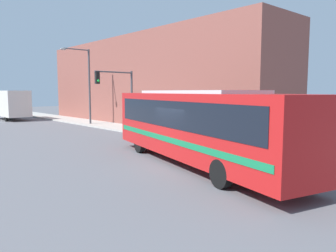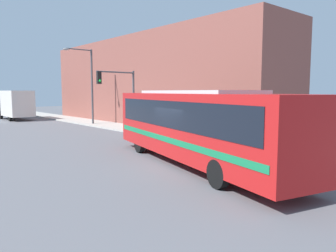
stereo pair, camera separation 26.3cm
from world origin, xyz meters
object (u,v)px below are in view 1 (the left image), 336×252
object	(u,v)px
city_bus	(196,122)
parking_meter	(143,121)
fire_hydrant	(204,136)
street_lamp	(86,79)
traffic_light_pole	(119,89)
delivery_truck	(12,104)
pedestrian_near_corner	(183,123)

from	to	relation	value
city_bus	parking_meter	world-z (taller)	city_bus
city_bus	parking_meter	bearing A→B (deg)	79.71
city_bus	parking_meter	size ratio (longest dim) A/B	10.18
fire_hydrant	street_lamp	bearing A→B (deg)	90.54
traffic_light_pole	parking_meter	distance (m)	3.09
delivery_truck	parking_meter	distance (m)	19.93
parking_meter	pedestrian_near_corner	distance (m)	3.20
delivery_truck	fire_hydrant	world-z (taller)	delivery_truck
city_bus	delivery_truck	bearing A→B (deg)	102.69
fire_hydrant	parking_meter	bearing A→B (deg)	90.00
city_bus	delivery_truck	xyz separation A→B (m)	(0.80, 29.43, -0.10)
city_bus	traffic_light_pole	distance (m)	12.10
delivery_truck	city_bus	bearing A→B (deg)	-91.55
traffic_light_pole	delivery_truck	bearing A→B (deg)	98.43
delivery_truck	pedestrian_near_corner	bearing A→B (deg)	-76.99
fire_hydrant	street_lamp	world-z (taller)	street_lamp
parking_meter	pedestrian_near_corner	world-z (taller)	pedestrian_near_corner
city_bus	pedestrian_near_corner	distance (m)	9.26
fire_hydrant	pedestrian_near_corner	size ratio (longest dim) A/B	0.44
delivery_truck	fire_hydrant	bearing A→B (deg)	-81.83
delivery_truck	parking_meter	xyz separation A→B (m)	(3.71, -19.56, -0.81)
delivery_truck	traffic_light_pole	world-z (taller)	traffic_light_pole
pedestrian_near_corner	street_lamp	bearing A→B (deg)	97.94
traffic_light_pole	parking_meter	bearing A→B (deg)	-57.26
city_bus	fire_hydrant	world-z (taller)	city_bus
delivery_truck	street_lamp	size ratio (longest dim) A/B	0.93
city_bus	street_lamp	distance (m)	19.25
parking_meter	street_lamp	world-z (taller)	street_lamp
pedestrian_near_corner	city_bus	bearing A→B (deg)	-130.40
parking_meter	delivery_truck	bearing A→B (deg)	100.73
fire_hydrant	pedestrian_near_corner	distance (m)	3.74
traffic_light_pole	pedestrian_near_corner	distance (m)	5.67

